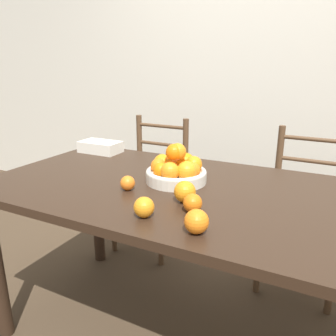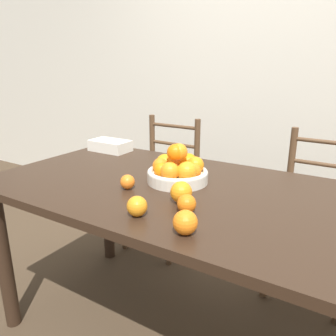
{
  "view_description": "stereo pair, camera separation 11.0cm",
  "coord_description": "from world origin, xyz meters",
  "px_view_note": "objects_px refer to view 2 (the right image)",
  "views": [
    {
      "loc": [
        0.45,
        -1.18,
        1.26
      ],
      "look_at": [
        -0.13,
        -0.03,
        0.86
      ],
      "focal_mm": 35.0,
      "sensor_mm": 36.0,
      "label": 1
    },
    {
      "loc": [
        0.55,
        -1.13,
        1.26
      ],
      "look_at": [
        -0.13,
        -0.03,
        0.86
      ],
      "focal_mm": 35.0,
      "sensor_mm": 36.0,
      "label": 2
    }
  ],
  "objects_px": {
    "orange_loose_0": "(182,192)",
    "chair_left": "(163,185)",
    "orange_loose_3": "(128,182)",
    "chair_right": "(315,217)",
    "orange_loose_1": "(187,204)",
    "book_stack": "(110,146)",
    "fruit_bowl": "(178,169)",
    "orange_loose_2": "(185,222)",
    "orange_loose_4": "(137,206)"
  },
  "relations": [
    {
      "from": "orange_loose_0",
      "to": "chair_left",
      "type": "distance_m",
      "value": 1.13
    },
    {
      "from": "orange_loose_3",
      "to": "chair_right",
      "type": "height_order",
      "value": "chair_right"
    },
    {
      "from": "orange_loose_3",
      "to": "chair_left",
      "type": "height_order",
      "value": "chair_left"
    },
    {
      "from": "orange_loose_1",
      "to": "book_stack",
      "type": "relative_size",
      "value": 0.28
    },
    {
      "from": "orange_loose_0",
      "to": "book_stack",
      "type": "xyz_separation_m",
      "value": [
        -0.75,
        0.46,
        -0.01
      ]
    },
    {
      "from": "orange_loose_1",
      "to": "orange_loose_3",
      "type": "distance_m",
      "value": 0.33
    },
    {
      "from": "orange_loose_3",
      "to": "chair_left",
      "type": "bearing_deg",
      "value": 113.39
    },
    {
      "from": "fruit_bowl",
      "to": "chair_left",
      "type": "height_order",
      "value": "fruit_bowl"
    },
    {
      "from": "orange_loose_2",
      "to": "chair_left",
      "type": "distance_m",
      "value": 1.35
    },
    {
      "from": "orange_loose_4",
      "to": "chair_right",
      "type": "distance_m",
      "value": 1.19
    },
    {
      "from": "orange_loose_1",
      "to": "orange_loose_3",
      "type": "bearing_deg",
      "value": 166.19
    },
    {
      "from": "orange_loose_0",
      "to": "orange_loose_2",
      "type": "height_order",
      "value": "orange_loose_0"
    },
    {
      "from": "fruit_bowl",
      "to": "orange_loose_4",
      "type": "bearing_deg",
      "value": -81.5
    },
    {
      "from": "orange_loose_0",
      "to": "chair_left",
      "type": "height_order",
      "value": "chair_left"
    },
    {
      "from": "orange_loose_3",
      "to": "book_stack",
      "type": "distance_m",
      "value": 0.67
    },
    {
      "from": "orange_loose_0",
      "to": "orange_loose_1",
      "type": "xyz_separation_m",
      "value": [
        0.06,
        -0.07,
        -0.01
      ]
    },
    {
      "from": "orange_loose_3",
      "to": "chair_right",
      "type": "bearing_deg",
      "value": 53.33
    },
    {
      "from": "chair_left",
      "to": "book_stack",
      "type": "distance_m",
      "value": 0.55
    },
    {
      "from": "chair_left",
      "to": "orange_loose_3",
      "type": "bearing_deg",
      "value": -65.39
    },
    {
      "from": "fruit_bowl",
      "to": "orange_loose_3",
      "type": "bearing_deg",
      "value": -126.37
    },
    {
      "from": "orange_loose_1",
      "to": "orange_loose_3",
      "type": "relative_size",
      "value": 1.11
    },
    {
      "from": "orange_loose_2",
      "to": "orange_loose_0",
      "type": "bearing_deg",
      "value": 121.91
    },
    {
      "from": "orange_loose_1",
      "to": "orange_loose_4",
      "type": "bearing_deg",
      "value": -140.06
    },
    {
      "from": "book_stack",
      "to": "chair_right",
      "type": "bearing_deg",
      "value": 19.65
    },
    {
      "from": "orange_loose_2",
      "to": "book_stack",
      "type": "relative_size",
      "value": 0.32
    },
    {
      "from": "orange_loose_0",
      "to": "orange_loose_2",
      "type": "bearing_deg",
      "value": -58.09
    },
    {
      "from": "fruit_bowl",
      "to": "orange_loose_0",
      "type": "height_order",
      "value": "fruit_bowl"
    },
    {
      "from": "orange_loose_3",
      "to": "orange_loose_4",
      "type": "distance_m",
      "value": 0.27
    },
    {
      "from": "fruit_bowl",
      "to": "orange_loose_3",
      "type": "xyz_separation_m",
      "value": [
        -0.13,
        -0.18,
        -0.03
      ]
    },
    {
      "from": "chair_left",
      "to": "orange_loose_0",
      "type": "bearing_deg",
      "value": -52.71
    },
    {
      "from": "chair_left",
      "to": "chair_right",
      "type": "bearing_deg",
      "value": 1.22
    },
    {
      "from": "orange_loose_4",
      "to": "book_stack",
      "type": "relative_size",
      "value": 0.29
    },
    {
      "from": "fruit_bowl",
      "to": "orange_loose_3",
      "type": "height_order",
      "value": "fruit_bowl"
    },
    {
      "from": "orange_loose_3",
      "to": "book_stack",
      "type": "relative_size",
      "value": 0.25
    },
    {
      "from": "orange_loose_2",
      "to": "book_stack",
      "type": "height_order",
      "value": "orange_loose_2"
    },
    {
      "from": "orange_loose_0",
      "to": "orange_loose_3",
      "type": "relative_size",
      "value": 1.35
    },
    {
      "from": "orange_loose_3",
      "to": "fruit_bowl",
      "type": "bearing_deg",
      "value": 53.63
    },
    {
      "from": "orange_loose_2",
      "to": "orange_loose_4",
      "type": "xyz_separation_m",
      "value": [
        -0.2,
        0.03,
        -0.0
      ]
    },
    {
      "from": "orange_loose_1",
      "to": "book_stack",
      "type": "xyz_separation_m",
      "value": [
        -0.81,
        0.53,
        -0.0
      ]
    },
    {
      "from": "book_stack",
      "to": "orange_loose_3",
      "type": "bearing_deg",
      "value": -42.78
    },
    {
      "from": "orange_loose_4",
      "to": "chair_right",
      "type": "bearing_deg",
      "value": 66.72
    },
    {
      "from": "orange_loose_3",
      "to": "book_stack",
      "type": "bearing_deg",
      "value": 137.22
    },
    {
      "from": "orange_loose_1",
      "to": "book_stack",
      "type": "bearing_deg",
      "value": 146.67
    },
    {
      "from": "orange_loose_4",
      "to": "fruit_bowl",
      "type": "bearing_deg",
      "value": 98.5
    },
    {
      "from": "orange_loose_0",
      "to": "orange_loose_1",
      "type": "distance_m",
      "value": 0.09
    },
    {
      "from": "orange_loose_2",
      "to": "book_stack",
      "type": "xyz_separation_m",
      "value": [
        -0.88,
        0.66,
        -0.01
      ]
    },
    {
      "from": "orange_loose_0",
      "to": "orange_loose_2",
      "type": "xyz_separation_m",
      "value": [
        0.13,
        -0.2,
        -0.0
      ]
    },
    {
      "from": "orange_loose_0",
      "to": "chair_right",
      "type": "xyz_separation_m",
      "value": [
        0.38,
        0.86,
        -0.36
      ]
    },
    {
      "from": "orange_loose_3",
      "to": "orange_loose_4",
      "type": "bearing_deg",
      "value": -44.78
    },
    {
      "from": "orange_loose_4",
      "to": "chair_right",
      "type": "height_order",
      "value": "chair_right"
    }
  ]
}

